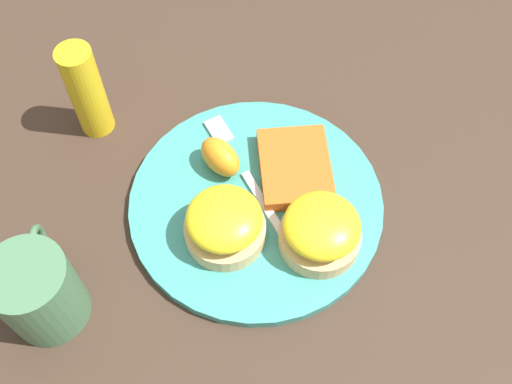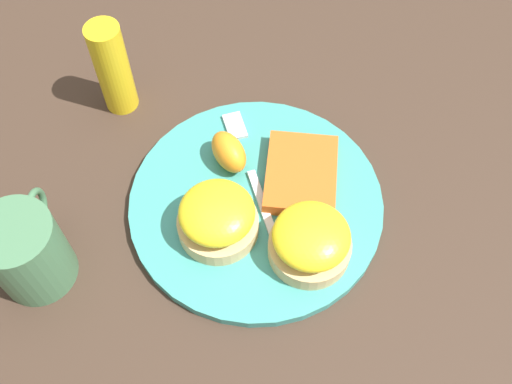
# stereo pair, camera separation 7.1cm
# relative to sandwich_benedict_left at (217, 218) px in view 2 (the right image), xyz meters

# --- Properties ---
(ground_plane) EXTENTS (1.10, 1.10, 0.00)m
(ground_plane) POSITION_rel_sandwich_benedict_left_xyz_m (0.04, -0.04, -0.04)
(ground_plane) COLOR #38281E
(plate) EXTENTS (0.31, 0.31, 0.01)m
(plate) POSITION_rel_sandwich_benedict_left_xyz_m (0.04, -0.04, -0.04)
(plate) COLOR teal
(plate) RESTS_ON ground_plane
(sandwich_benedict_left) EXTENTS (0.09, 0.09, 0.06)m
(sandwich_benedict_left) POSITION_rel_sandwich_benedict_left_xyz_m (0.00, 0.00, 0.00)
(sandwich_benedict_left) COLOR tan
(sandwich_benedict_left) RESTS_ON plate
(sandwich_benedict_right) EXTENTS (0.09, 0.09, 0.06)m
(sandwich_benedict_right) POSITION_rel_sandwich_benedict_left_xyz_m (-0.02, -0.11, 0.00)
(sandwich_benedict_right) COLOR tan
(sandwich_benedict_right) RESTS_ON plate
(hashbrown_patty) EXTENTS (0.12, 0.09, 0.02)m
(hashbrown_patty) POSITION_rel_sandwich_benedict_left_xyz_m (0.08, -0.10, -0.02)
(hashbrown_patty) COLOR #B8561C
(hashbrown_patty) RESTS_ON plate
(orange_wedge) EXTENTS (0.07, 0.06, 0.04)m
(orange_wedge) POSITION_rel_sandwich_benedict_left_xyz_m (0.10, -0.01, -0.01)
(orange_wedge) COLOR orange
(orange_wedge) RESTS_ON plate
(fork) EXTENTS (0.20, 0.08, 0.00)m
(fork) POSITION_rel_sandwich_benedict_left_xyz_m (0.09, -0.03, -0.03)
(fork) COLOR silver
(fork) RESTS_ON plate
(cup) EXTENTS (0.12, 0.09, 0.10)m
(cup) POSITION_rel_sandwich_benedict_left_xyz_m (-0.06, 0.20, 0.01)
(cup) COLOR #42704C
(cup) RESTS_ON ground_plane
(condiment_bottle) EXTENTS (0.04, 0.04, 0.14)m
(condiment_bottle) POSITION_rel_sandwich_benedict_left_xyz_m (0.20, 0.15, 0.03)
(condiment_bottle) COLOR gold
(condiment_bottle) RESTS_ON ground_plane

